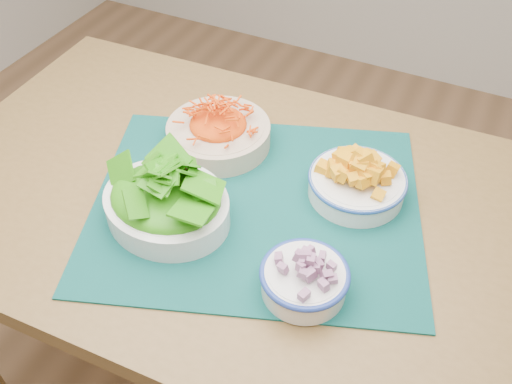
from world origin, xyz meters
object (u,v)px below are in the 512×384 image
placemat (256,205)px  carrot_bowl (218,129)px  table (219,228)px  lettuce_bowl (166,197)px  squash_bowl (358,177)px  onion_bowl (305,276)px

placemat → carrot_bowl: (-0.14, 0.12, 0.04)m
table → carrot_bowl: carrot_bowl is taller
placemat → lettuce_bowl: 0.17m
squash_bowl → lettuce_bowl: bearing=-144.0°
placemat → carrot_bowl: bearing=119.9°
carrot_bowl → onion_bowl: bearing=-41.6°
carrot_bowl → onion_bowl: (0.29, -0.26, -0.00)m
placemat → onion_bowl: 0.21m
carrot_bowl → lettuce_bowl: 0.22m
placemat → lettuce_bowl: bearing=-161.5°
placemat → onion_bowl: (0.15, -0.14, 0.04)m
placemat → squash_bowl: size_ratio=3.23×
placemat → lettuce_bowl: lettuce_bowl is taller
table → onion_bowl: 0.31m
squash_bowl → onion_bowl: 0.24m
squash_bowl → lettuce_bowl: size_ratio=0.71×
squash_bowl → onion_bowl: bearing=-90.8°
carrot_bowl → squash_bowl: (0.29, -0.02, 0.00)m
table → lettuce_bowl: 0.20m
placemat → squash_bowl: 0.19m
table → placemat: bearing=-5.7°
carrot_bowl → squash_bowl: bearing=-3.3°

